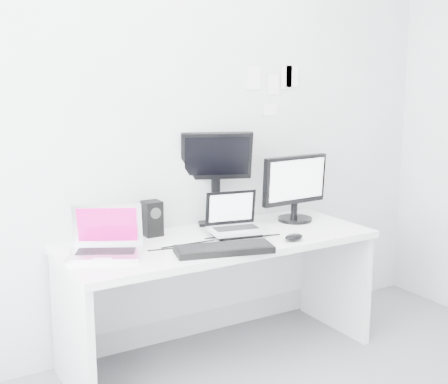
{
  "coord_description": "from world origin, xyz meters",
  "views": [
    {
      "loc": [
        -1.66,
        -1.61,
        1.66
      ],
      "look_at": [
        0.02,
        1.23,
        1.0
      ],
      "focal_mm": 48.3,
      "sensor_mm": 36.0,
      "label": 1
    }
  ],
  "objects": [
    {
      "name": "back_wall",
      "position": [
        0.0,
        1.6,
        1.35
      ],
      "size": [
        3.6,
        0.0,
        3.6
      ],
      "primitive_type": "plane",
      "rotation": [
        1.57,
        0.0,
        0.0
      ],
      "color": "silver",
      "rests_on": "ground"
    },
    {
      "name": "desk",
      "position": [
        0.0,
        1.25,
        0.36
      ],
      "size": [
        1.8,
        0.7,
        0.73
      ],
      "primitive_type": "cube",
      "color": "white",
      "rests_on": "ground"
    },
    {
      "name": "macbook",
      "position": [
        -0.68,
        1.25,
        0.87
      ],
      "size": [
        0.45,
        0.41,
        0.27
      ],
      "primitive_type": "cube",
      "rotation": [
        0.0,
        0.0,
        -0.48
      ],
      "color": "silver",
      "rests_on": "desk"
    },
    {
      "name": "speaker",
      "position": [
        -0.3,
        1.5,
        0.83
      ],
      "size": [
        0.11,
        0.11,
        0.2
      ],
      "primitive_type": "cube",
      "rotation": [
        0.0,
        0.0,
        -0.05
      ],
      "color": "black",
      "rests_on": "desk"
    },
    {
      "name": "dell_laptop",
      "position": [
        0.11,
        1.24,
        0.86
      ],
      "size": [
        0.35,
        0.29,
        0.26
      ],
      "primitive_type": "cube",
      "rotation": [
        0.0,
        0.0,
        -0.19
      ],
      "color": "#BABCC1",
      "rests_on": "desk"
    },
    {
      "name": "rear_monitor",
      "position": [
        0.15,
        1.55,
        1.03
      ],
      "size": [
        0.46,
        0.31,
        0.59
      ],
      "primitive_type": "cube",
      "rotation": [
        0.0,
        0.0,
        -0.38
      ],
      "color": "black",
      "rests_on": "desk"
    },
    {
      "name": "samsung_monitor",
      "position": [
        0.62,
        1.36,
        0.95
      ],
      "size": [
        0.48,
        0.24,
        0.43
      ],
      "primitive_type": "cube",
      "rotation": [
        0.0,
        0.0,
        0.05
      ],
      "color": "black",
      "rests_on": "desk"
    },
    {
      "name": "keyboard",
      "position": [
        -0.11,
        1.0,
        0.75
      ],
      "size": [
        0.54,
        0.31,
        0.03
      ],
      "primitive_type": "cube",
      "rotation": [
        0.0,
        0.0,
        -0.27
      ],
      "color": "black",
      "rests_on": "desk"
    },
    {
      "name": "mouse",
      "position": [
        0.34,
        0.99,
        0.75
      ],
      "size": [
        0.13,
        0.09,
        0.04
      ],
      "primitive_type": "ellipsoid",
      "rotation": [
        0.0,
        0.0,
        0.15
      ],
      "color": "black",
      "rests_on": "desk"
    },
    {
      "name": "wall_note_0",
      "position": [
        0.45,
        1.59,
        1.62
      ],
      "size": [
        0.1,
        0.0,
        0.14
      ],
      "primitive_type": "cube",
      "color": "white",
      "rests_on": "back_wall"
    },
    {
      "name": "wall_note_1",
      "position": [
        0.6,
        1.59,
        1.58
      ],
      "size": [
        0.09,
        0.0,
        0.13
      ],
      "primitive_type": "cube",
      "color": "white",
      "rests_on": "back_wall"
    },
    {
      "name": "wall_note_2",
      "position": [
        0.75,
        1.59,
        1.63
      ],
      "size": [
        0.1,
        0.0,
        0.14
      ],
      "primitive_type": "cube",
      "color": "white",
      "rests_on": "back_wall"
    },
    {
      "name": "wall_note_3",
      "position": [
        0.58,
        1.59,
        1.42
      ],
      "size": [
        0.11,
        0.0,
        0.08
      ],
      "primitive_type": "cube",
      "color": "white",
      "rests_on": "back_wall"
    },
    {
      "name": "wall_note_4",
      "position": [
        0.7,
        1.59,
        1.63
      ],
      "size": [
        0.08,
        0.0,
        0.15
      ],
      "primitive_type": "cube",
      "color": "white",
      "rests_on": "back_wall"
    }
  ]
}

